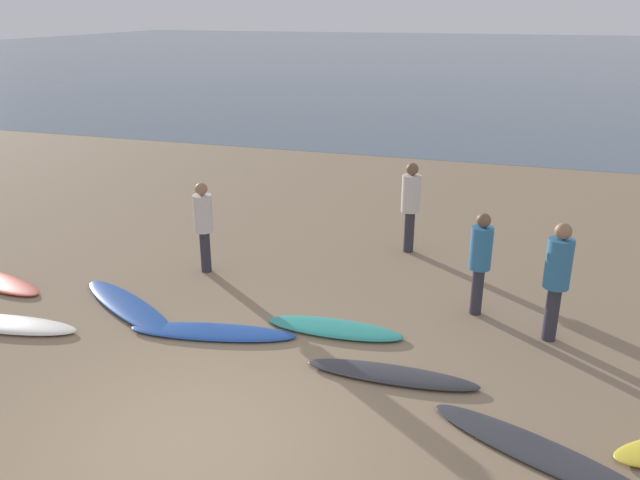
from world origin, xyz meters
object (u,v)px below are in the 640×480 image
object	(u,v)px
surfboard_4	(335,328)
person_2	(480,256)
surfboard_6	(540,452)
surfboard_5	(392,374)
person_3	(203,220)
surfboard_2	(128,306)
person_0	(411,200)
surfboard_3	(213,332)
person_1	(557,273)
surfboard_1	(5,324)

from	to	relation	value
surfboard_4	person_2	distance (m)	2.47
surfboard_6	surfboard_4	bearing A→B (deg)	169.20
surfboard_5	person_3	bearing A→B (deg)	146.42
surfboard_2	person_2	bearing A→B (deg)	45.90
person_0	person_3	size ratio (longest dim) A/B	1.07
surfboard_3	surfboard_4	xyz separation A→B (m)	(1.68, 0.64, 0.01)
person_1	surfboard_3	bearing A→B (deg)	-116.84
surfboard_5	person_0	xyz separation A→B (m)	(-0.59, 4.53, 1.00)
surfboard_2	surfboard_5	size ratio (longest dim) A/B	1.17
surfboard_3	surfboard_5	world-z (taller)	surfboard_5
surfboard_2	person_2	xyz separation A→B (m)	(5.27, 1.52, 0.93)
person_0	person_3	bearing A→B (deg)	-3.13
surfboard_5	person_1	bearing A→B (deg)	38.96
surfboard_6	person_0	xyz separation A→B (m)	(-2.42, 5.53, 1.01)
surfboard_4	surfboard_6	bearing A→B (deg)	-35.76
surfboard_3	surfboard_5	bearing A→B (deg)	-18.22
surfboard_1	surfboard_6	world-z (taller)	surfboard_1
surfboard_3	surfboard_4	distance (m)	1.79
surfboard_5	surfboard_3	bearing A→B (deg)	171.31
person_0	surfboard_5	bearing A→B (deg)	62.06
surfboard_5	surfboard_1	bearing A→B (deg)	-177.74
person_1	person_3	distance (m)	5.92
person_2	surfboard_3	bearing A→B (deg)	-3.91
surfboard_5	person_1	distance (m)	2.77
surfboard_6	person_0	distance (m)	6.12
surfboard_1	person_0	world-z (taller)	person_0
person_3	person_2	bearing A→B (deg)	39.93
surfboard_5	surfboard_6	size ratio (longest dim) A/B	0.88
surfboard_2	person_2	distance (m)	5.57
surfboard_6	person_1	bearing A→B (deg)	110.69
person_2	person_3	bearing A→B (deg)	-34.00
surfboard_1	person_3	world-z (taller)	person_3
surfboard_2	person_1	bearing A→B (deg)	38.79
surfboard_2	surfboard_5	xyz separation A→B (m)	(4.39, -0.68, 0.00)
surfboard_2	surfboard_3	size ratio (longest dim) A/B	1.07
surfboard_1	surfboard_5	size ratio (longest dim) A/B	1.04
surfboard_4	surfboard_6	distance (m)	3.49
surfboard_1	surfboard_6	xyz separation A→B (m)	(7.64, -0.60, -0.01)
surfboard_4	person_1	xyz separation A→B (m)	(3.02, 0.71, 1.00)
surfboard_4	surfboard_1	bearing A→B (deg)	-165.24
surfboard_2	surfboard_5	world-z (taller)	surfboard_5
person_1	surfboard_5	bearing A→B (deg)	-92.20
surfboard_5	person_0	bearing A→B (deg)	95.80
surfboard_1	surfboard_3	xyz separation A→B (m)	(3.08, 0.74, -0.01)
surfboard_2	surfboard_3	distance (m)	1.69
surfboard_1	person_1	world-z (taller)	person_1
person_0	person_2	size ratio (longest dim) A/B	1.08
surfboard_5	person_3	distance (m)	4.70
surfboard_6	person_1	distance (m)	2.87
surfboard_2	person_3	xyz separation A→B (m)	(0.48, 1.76, 0.93)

